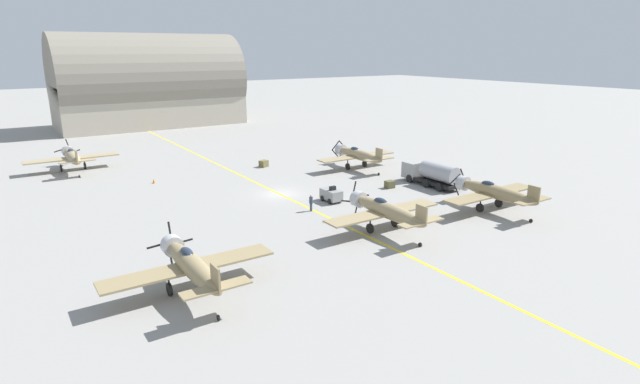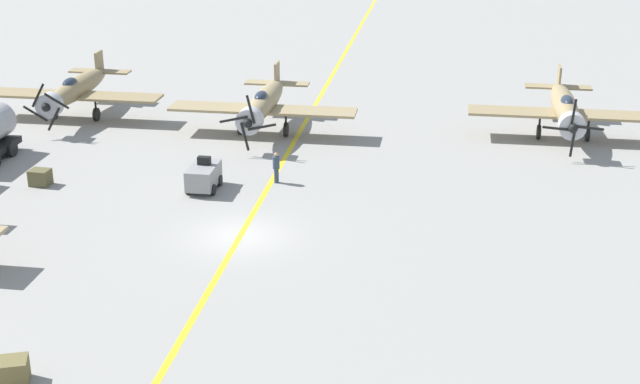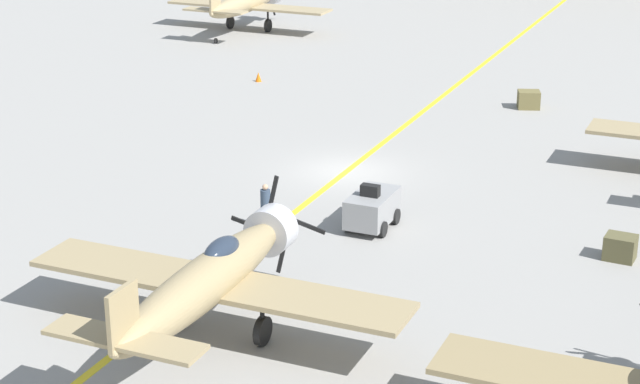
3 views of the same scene
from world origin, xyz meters
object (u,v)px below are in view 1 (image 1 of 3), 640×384
object	(u,v)px
airplane_near_left	(191,265)
airplane_far_left	(72,157)
traffic_cone	(154,181)
hangar	(149,87)
supply_crate_mid_lane	(390,184)
airplane_mid_right	(358,155)
airplane_near_center	(386,210)
fuel_tanker	(431,173)
supply_crate_by_tanker	(264,164)
tow_tractor	(331,195)
ground_crew_walking	(311,202)
airplane_near_right	(494,192)

from	to	relation	value
airplane_near_left	airplane_far_left	distance (m)	43.66
traffic_cone	hangar	world-z (taller)	hangar
supply_crate_mid_lane	airplane_mid_right	bearing A→B (deg)	73.78
airplane_near_center	fuel_tanker	xyz separation A→B (m)	(15.22, 9.21, -0.50)
supply_crate_mid_lane	traffic_cone	bearing A→B (deg)	142.27
supply_crate_by_tanker	traffic_cone	distance (m)	15.67
airplane_far_left	supply_crate_by_tanker	bearing A→B (deg)	-40.35
fuel_tanker	tow_tractor	xyz separation A→B (m)	(-14.08, 1.16, -0.72)
airplane_mid_right	ground_crew_walking	xyz separation A→B (m)	(-15.68, -12.43, -1.06)
airplane_near_right	airplane_mid_right	world-z (taller)	same
airplane_mid_right	supply_crate_by_tanker	bearing A→B (deg)	147.87
tow_tractor	ground_crew_walking	size ratio (longest dim) A/B	1.49
tow_tractor	airplane_far_left	bearing A→B (deg)	124.32
tow_tractor	fuel_tanker	bearing A→B (deg)	-4.71
supply_crate_mid_lane	hangar	xyz separation A→B (m)	(-9.24, 68.76, 7.84)
supply_crate_mid_lane	traffic_cone	distance (m)	29.32
airplane_mid_right	airplane_near_right	bearing A→B (deg)	-83.23
supply_crate_by_tanker	hangar	distance (m)	50.94
supply_crate_mid_lane	airplane_near_right	bearing A→B (deg)	-75.97
airplane_near_left	ground_crew_walking	size ratio (longest dim) A/B	6.86
airplane_far_left	fuel_tanker	world-z (taller)	airplane_far_left
tow_tractor	airplane_near_center	bearing A→B (deg)	-96.27
airplane_near_right	ground_crew_walking	size ratio (longest dim) A/B	6.86
airplane_near_right	traffic_cone	world-z (taller)	airplane_near_right
airplane_far_left	tow_tractor	size ratio (longest dim) A/B	4.62
airplane_mid_right	airplane_far_left	size ratio (longest dim) A/B	1.00
airplane_mid_right	airplane_near_center	size ratio (longest dim) A/B	1.00
airplane_near_right	airplane_mid_right	xyz separation A→B (m)	(-0.18, 22.63, 0.00)
airplane_mid_right	supply_crate_mid_lane	bearing A→B (deg)	-99.91
airplane_near_right	fuel_tanker	world-z (taller)	airplane_near_right
fuel_tanker	airplane_near_left	bearing A→B (deg)	-162.09
fuel_tanker	hangar	xyz separation A→B (m)	(-14.25, 70.59, 6.77)
airplane_mid_right	traffic_cone	distance (m)	27.34
traffic_cone	airplane_near_right	bearing A→B (deg)	-49.17
airplane_near_left	hangar	bearing A→B (deg)	64.76
tow_tractor	supply_crate_by_tanker	distance (m)	19.18
airplane_near_center	airplane_far_left	size ratio (longest dim) A/B	1.00
supply_crate_by_tanker	traffic_cone	bearing A→B (deg)	-178.17
airplane_near_right	hangar	xyz separation A→B (m)	(-12.36, 81.26, 6.27)
airplane_near_left	ground_crew_walking	distance (m)	19.58
airplane_near_right	airplane_far_left	bearing A→B (deg)	143.62
airplane_far_left	supply_crate_mid_lane	xyz separation A→B (m)	(30.52, -30.76, -1.57)
fuel_tanker	airplane_far_left	bearing A→B (deg)	137.47
airplane_near_center	hangar	size ratio (longest dim) A/B	0.32
tow_tractor	airplane_mid_right	bearing A→B (deg)	41.96
supply_crate_mid_lane	airplane_far_left	bearing A→B (deg)	134.77
airplane_far_left	supply_crate_by_tanker	distance (m)	26.12
airplane_near_center	fuel_tanker	world-z (taller)	airplane_near_center
supply_crate_by_tanker	supply_crate_mid_lane	distance (m)	19.93
airplane_far_left	hangar	size ratio (longest dim) A/B	0.32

